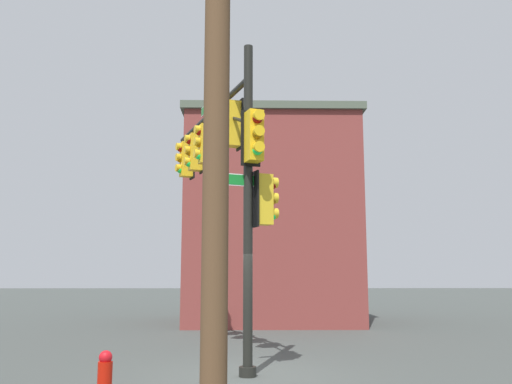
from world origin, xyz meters
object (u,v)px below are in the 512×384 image
object	(u,v)px
signal_pole_assembly	(222,156)
brick_building	(270,220)
fire_hydrant	(105,376)
utility_pole	(216,114)

from	to	relation	value
signal_pole_assembly	brick_building	xyz separation A→B (m)	(10.36, -1.68, -0.63)
signal_pole_assembly	fire_hydrant	distance (m)	6.31
signal_pole_assembly	utility_pole	distance (m)	8.14
utility_pole	signal_pole_assembly	bearing A→B (deg)	2.39
signal_pole_assembly	fire_hydrant	bearing A→B (deg)	156.74
fire_hydrant	brick_building	xyz separation A→B (m)	(14.33, -3.39, 3.97)
signal_pole_assembly	utility_pole	world-z (taller)	signal_pole_assembly
utility_pole	brick_building	bearing A→B (deg)	-4.19
utility_pole	brick_building	xyz separation A→B (m)	(18.39, -1.35, 0.69)
fire_hydrant	brick_building	world-z (taller)	brick_building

